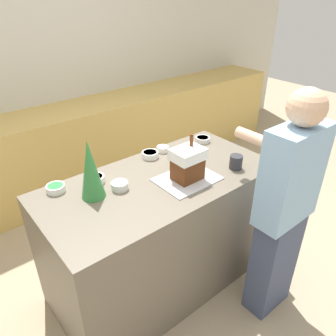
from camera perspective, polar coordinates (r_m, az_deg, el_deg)
ground_plane at (r=2.77m, az=-1.14°, el=-18.55°), size 12.00×12.00×0.00m
wall_back at (r=3.72m, az=-21.58°, el=15.80°), size 8.00×0.05×2.60m
back_cabinet_block at (r=3.69m, az=-17.50°, el=2.54°), size 6.00×0.60×0.93m
kitchen_island at (r=2.45m, az=-1.25°, el=-11.27°), size 1.61×0.79×0.93m
baking_tray at (r=2.17m, az=3.35°, el=-1.91°), size 0.40×0.30×0.01m
gingerbread_house at (r=2.11m, az=3.45°, el=0.85°), size 0.20×0.16×0.30m
decorative_tree at (r=1.95m, az=-13.35°, el=-0.25°), size 0.15×0.15×0.37m
candy_bowl_far_left at (r=2.69m, az=6.05°, el=5.01°), size 0.12×0.12×0.04m
candy_bowl_beside_tree at (r=2.17m, az=-12.62°, el=-1.89°), size 0.12×0.12×0.05m
candy_bowl_front_corner at (r=2.51m, az=-0.94°, el=3.39°), size 0.09×0.09×0.04m
candy_bowl_center_rear at (r=2.15m, az=-18.98°, el=-3.32°), size 0.12×0.12×0.04m
candy_bowl_behind_tray at (r=2.43m, az=-3.15°, el=2.39°), size 0.12×0.12×0.05m
candy_bowl_near_tray_left at (r=2.07m, az=-8.42°, el=-3.01°), size 0.11×0.11×0.05m
mug at (r=2.32m, az=11.74°, el=1.03°), size 0.09×0.09×0.10m
person at (r=2.17m, az=19.48°, el=-7.03°), size 0.42×0.53×1.61m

